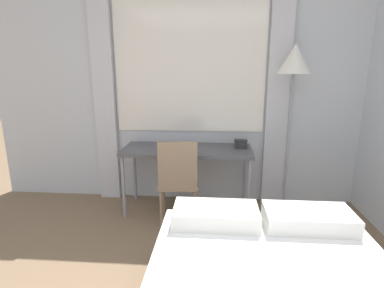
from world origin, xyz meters
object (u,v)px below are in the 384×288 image
(desk, at_px, (187,153))
(desk_chair, at_px, (178,177))
(standing_lamp, at_px, (294,75))
(telephone, at_px, (241,144))
(book, at_px, (173,146))

(desk, height_order, desk_chair, desk_chair)
(desk, relative_size, desk_chair, 1.56)
(standing_lamp, height_order, telephone, standing_lamp)
(desk, relative_size, book, 5.73)
(standing_lamp, xyz_separation_m, telephone, (-0.48, 0.11, -0.74))
(desk, bearing_deg, telephone, 10.20)
(desk, bearing_deg, standing_lamp, -0.38)
(desk_chair, distance_m, standing_lamp, 1.54)
(desk, height_order, telephone, telephone)
(standing_lamp, relative_size, book, 7.41)
(desk, height_order, book, book)
(desk, distance_m, book, 0.17)
(telephone, bearing_deg, desk, -169.80)
(standing_lamp, height_order, book, standing_lamp)
(desk, distance_m, telephone, 0.60)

